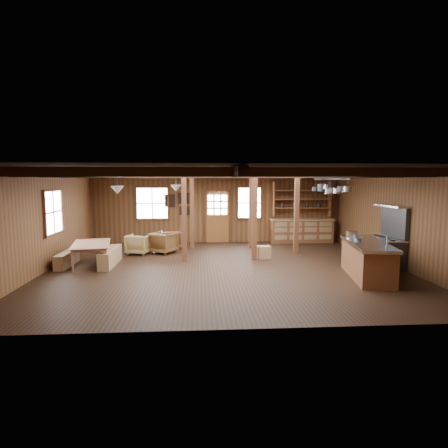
{
  "coord_description": "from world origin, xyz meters",
  "views": [
    {
      "loc": [
        -0.73,
        -10.58,
        2.54
      ],
      "look_at": [
        0.01,
        0.61,
        1.2
      ],
      "focal_mm": 30.0,
      "sensor_mm": 36.0,
      "label": 1
    }
  ],
  "objects_px": {
    "commercial_range": "(384,246)",
    "kitchen_island": "(367,259)",
    "dining_table": "(93,254)",
    "armchair_c": "(139,244)",
    "armchair_b": "(163,243)",
    "armchair_a": "(171,239)"
  },
  "relations": [
    {
      "from": "kitchen_island",
      "to": "armchair_c",
      "type": "xyz_separation_m",
      "value": [
        -6.41,
        3.53,
        -0.14
      ]
    },
    {
      "from": "kitchen_island",
      "to": "commercial_range",
      "type": "bearing_deg",
      "value": 57.85
    },
    {
      "from": "dining_table",
      "to": "commercial_range",
      "type": "bearing_deg",
      "value": -106.44
    },
    {
      "from": "armchair_b",
      "to": "commercial_range",
      "type": "bearing_deg",
      "value": -171.11
    },
    {
      "from": "armchair_a",
      "to": "commercial_range",
      "type": "bearing_deg",
      "value": 143.82
    },
    {
      "from": "armchair_a",
      "to": "armchair_b",
      "type": "xyz_separation_m",
      "value": [
        -0.21,
        -0.88,
        0.03
      ]
    },
    {
      "from": "kitchen_island",
      "to": "dining_table",
      "type": "relative_size",
      "value": 1.39
    },
    {
      "from": "dining_table",
      "to": "armchair_c",
      "type": "bearing_deg",
      "value": -45.53
    },
    {
      "from": "armchair_b",
      "to": "armchair_c",
      "type": "height_order",
      "value": "armchair_b"
    },
    {
      "from": "armchair_a",
      "to": "armchair_c",
      "type": "bearing_deg",
      "value": 35.59
    },
    {
      "from": "dining_table",
      "to": "armchair_a",
      "type": "distance_m",
      "value": 3.36
    },
    {
      "from": "kitchen_island",
      "to": "dining_table",
      "type": "distance_m",
      "value": 7.75
    },
    {
      "from": "commercial_range",
      "to": "kitchen_island",
      "type": "bearing_deg",
      "value": -132.08
    },
    {
      "from": "commercial_range",
      "to": "dining_table",
      "type": "relative_size",
      "value": 0.97
    },
    {
      "from": "armchair_a",
      "to": "armchair_b",
      "type": "distance_m",
      "value": 0.9
    },
    {
      "from": "kitchen_island",
      "to": "armchair_b",
      "type": "bearing_deg",
      "value": 156.72
    },
    {
      "from": "kitchen_island",
      "to": "armchair_a",
      "type": "xyz_separation_m",
      "value": [
        -5.37,
        4.54,
        -0.14
      ]
    },
    {
      "from": "dining_table",
      "to": "armchair_c",
      "type": "distance_m",
      "value": 1.94
    },
    {
      "from": "dining_table",
      "to": "kitchen_island",
      "type": "bearing_deg",
      "value": -115.75
    },
    {
      "from": "commercial_range",
      "to": "armchair_c",
      "type": "xyz_separation_m",
      "value": [
        -7.46,
        2.37,
        -0.26
      ]
    },
    {
      "from": "commercial_range",
      "to": "dining_table",
      "type": "distance_m",
      "value": 8.59
    },
    {
      "from": "commercial_range",
      "to": "armchair_b",
      "type": "distance_m",
      "value": 7.1
    }
  ]
}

